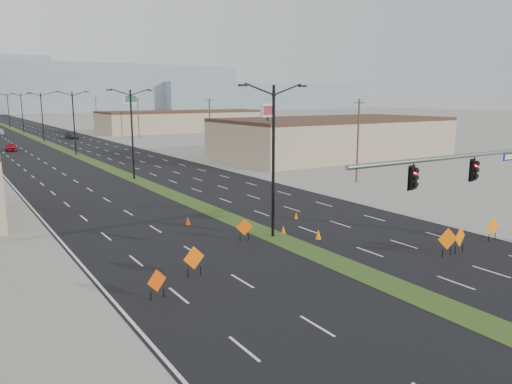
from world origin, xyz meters
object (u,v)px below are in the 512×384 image
signal_mast (493,175)px  streetlight_0 (273,157)px  construction_sign_0 (157,282)px  construction_sign_5 (493,227)px  construction_sign_2 (244,228)px  streetlight_4 (22,112)px  car_far (0,132)px  pole_sign_east_near (268,115)px  construction_sign_1 (194,259)px  car_mid (72,135)px  streetlight_3 (42,115)px  cone_2 (283,230)px  cone_0 (318,234)px  construction_sign_4 (448,240)px  car_left (11,147)px  construction_sign_3 (460,238)px  cone_1 (296,216)px  streetlight_1 (132,131)px  streetlight_5 (8,109)px  cone_3 (188,221)px  pole_sign_east_far (131,102)px  streetlight_2 (74,121)px

signal_mast → streetlight_0: size_ratio=1.63×
construction_sign_0 → construction_sign_5: (21.98, -2.69, 0.09)m
streetlight_0 → construction_sign_2: (-2.13, 0.18, -4.55)m
signal_mast → streetlight_4: bearing=94.0°
car_far → pole_sign_east_near: pole_sign_east_near is taller
construction_sign_1 → construction_sign_5: bearing=-18.9°
car_mid → streetlight_3: bearing=-147.9°
car_far → cone_2: car_far is taller
cone_0 → streetlight_3: bearing=91.5°
construction_sign_4 → construction_sign_5: (5.25, 0.49, -0.08)m
construction_sign_1 → car_far: bearing=82.9°
streetlight_3 → car_left: size_ratio=2.44×
construction_sign_0 → construction_sign_3: bearing=-27.5°
cone_2 → cone_1: bearing=41.3°
streetlight_4 → cone_2: (1.03, -111.76, -5.13)m
streetlight_3 → construction_sign_1: 88.54m
streetlight_4 → car_mid: 24.50m
streetlight_1 → streetlight_5: size_ratio=1.00×
cone_3 → pole_sign_east_near: pole_sign_east_near is taller
streetlight_3 → cone_3: bearing=-92.6°
cone_1 → cone_2: bearing=-138.7°
construction_sign_1 → cone_3: (4.23, 9.98, -0.66)m
construction_sign_5 → pole_sign_east_far: (8.46, 96.04, 7.03)m
streetlight_0 → construction_sign_3: (7.40, -9.00, -4.46)m
construction_sign_2 → cone_2: construction_sign_2 is taller
signal_mast → construction_sign_4: bearing=156.5°
streetlight_5 → car_far: 30.51m
car_left → streetlight_4: bearing=83.1°
construction_sign_2 → car_far: bearing=110.5°
streetlight_2 → streetlight_0: bearing=-90.0°
construction_sign_1 → car_mid: bearing=75.2°
streetlight_0 → streetlight_2: size_ratio=1.00×
car_left → construction_sign_1: 72.42m
cone_3 → pole_sign_east_near: (23.69, 25.01, 6.37)m
signal_mast → streetlight_1: (-8.56, 38.00, 0.63)m
construction_sign_5 → cone_0: (-9.32, 6.39, -0.61)m
cone_3 → streetlight_0: bearing=-59.1°
construction_sign_5 → pole_sign_east_near: bearing=82.0°
construction_sign_2 → pole_sign_east_far: pole_sign_east_far is taller
construction_sign_2 → construction_sign_3: (9.53, -9.18, 0.09)m
car_far → cone_1: size_ratio=8.76×
cone_0 → cone_1: size_ratio=1.24×
construction_sign_2 → cone_0: construction_sign_2 is taller
cone_2 → construction_sign_0: bearing=-152.2°
car_left → construction_sign_4: (14.25, -77.33, 0.32)m
streetlight_1 → construction_sign_2: streetlight_1 is taller
streetlight_2 → cone_3: size_ratio=15.96×
streetlight_1 → streetlight_2: size_ratio=1.00×
streetlight_0 → cone_0: 5.93m
pole_sign_east_near → car_mid: bearing=83.9°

